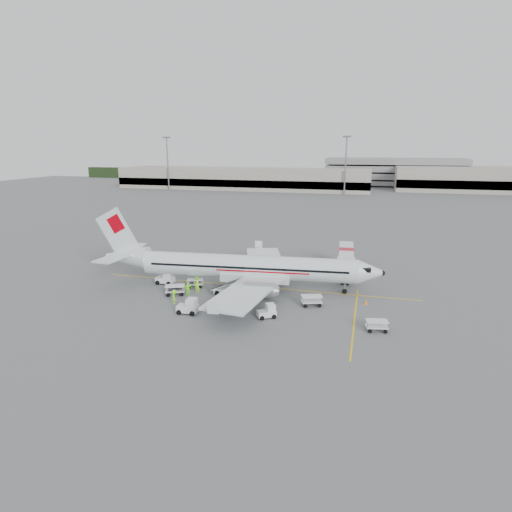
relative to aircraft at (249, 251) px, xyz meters
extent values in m
plane|color=#56595B|center=(0.23, 0.95, -5.17)|extent=(360.00, 360.00, 0.00)
cube|color=yellow|center=(0.23, 0.95, -5.16)|extent=(44.00, 0.20, 0.01)
cube|color=yellow|center=(14.23, -7.05, -5.16)|extent=(0.20, 20.00, 0.01)
cone|color=orange|center=(15.35, -2.09, -4.82)|extent=(0.43, 0.43, 0.70)
cone|color=orange|center=(6.26, 16.21, -4.83)|extent=(0.41, 0.41, 0.68)
cone|color=orange|center=(-0.75, -8.58, -4.89)|extent=(0.34, 0.34, 0.56)
imported|color=#7FEE18|center=(-5.96, -3.49, -4.34)|extent=(0.69, 0.55, 1.66)
imported|color=#7FEE18|center=(-6.84, -1.64, -4.35)|extent=(0.99, 0.91, 1.63)
imported|color=#7FEE18|center=(-7.15, -7.95, -4.29)|extent=(1.22, 1.30, 1.76)
imported|color=#7FEE18|center=(-6.85, -4.53, -4.29)|extent=(1.06, 0.98, 1.75)
camera|label=1|loc=(14.96, -52.60, 13.53)|focal=30.00mm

